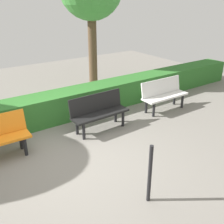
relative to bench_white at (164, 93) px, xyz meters
name	(u,v)px	position (x,y,z in m)	size (l,w,h in m)	color
ground_plane	(71,157)	(3.26, 0.70, -0.48)	(16.21, 16.21, 0.00)	gray
bench_white	(164,93)	(0.00, 0.00, 0.00)	(1.41, 0.47, 0.86)	white
bench_black	(99,111)	(2.13, -0.01, 0.00)	(1.43, 0.49, 0.86)	black
hedge_row	(74,103)	(2.24, -1.09, -0.12)	(12.21, 0.72, 0.71)	#2D6B28
railing_post_mid	(150,174)	(2.81, 2.51, 0.02)	(0.06, 0.06, 1.00)	black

